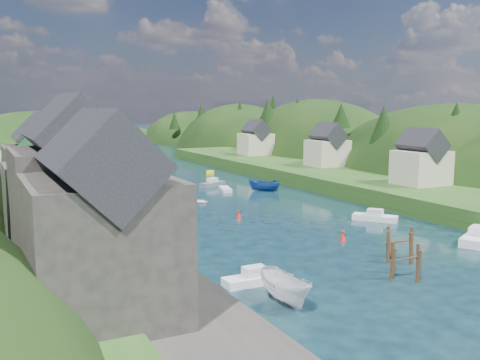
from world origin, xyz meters
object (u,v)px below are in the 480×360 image
piling_cluster_near (405,265)px  channel_buoy_far (239,215)px  channel_buoy_near (343,236)px  piling_cluster_far (400,248)px

piling_cluster_near → channel_buoy_far: bearing=93.8°
channel_buoy_near → piling_cluster_far: bearing=-88.8°
piling_cluster_near → channel_buoy_near: (2.93, 12.00, -0.58)m
piling_cluster_far → channel_buoy_far: (-4.88, 22.95, -0.71)m
piling_cluster_near → channel_buoy_far: 26.95m
piling_cluster_near → channel_buoy_near: piling_cluster_near is taller
piling_cluster_far → channel_buoy_far: size_ratio=3.19×
piling_cluster_far → channel_buoy_far: 23.48m
piling_cluster_near → piling_cluster_far: bearing=51.7°
piling_cluster_near → channel_buoy_near: bearing=76.3°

